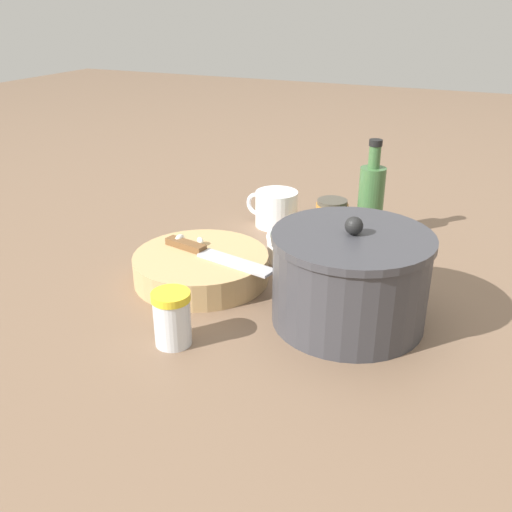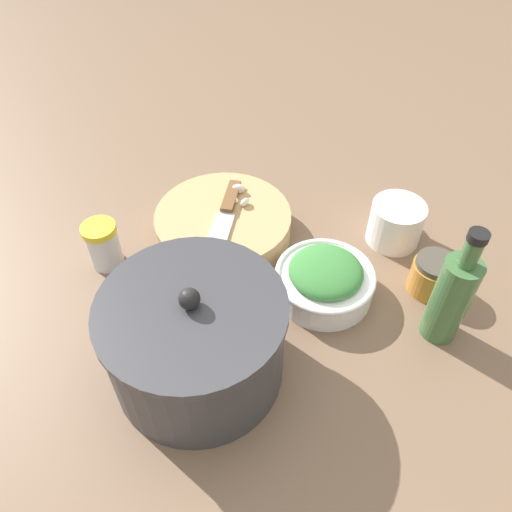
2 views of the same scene
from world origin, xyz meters
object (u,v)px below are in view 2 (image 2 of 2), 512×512
spice_jar (103,245)px  oil_bottle (451,297)px  chef_knife (224,219)px  cutting_board (223,224)px  honey_jar (433,275)px  coffee_mug (395,222)px  garlic_cloves (239,195)px  stock_pot (196,340)px  herb_bowl (325,280)px

spice_jar → oil_bottle: oil_bottle is taller
chef_knife → cutting_board: bearing=-70.6°
spice_jar → honey_jar: size_ratio=1.18×
cutting_board → coffee_mug: coffee_mug is taller
chef_knife → spice_jar: bearing=24.5°
garlic_cloves → spice_jar: size_ratio=0.66×
honey_jar → stock_pot: stock_pot is taller
spice_jar → honey_jar: spice_jar is taller
chef_knife → stock_pot: bearing=94.7°
chef_knife → coffee_mug: 0.31m
cutting_board → spice_jar: spice_jar is taller
cutting_board → garlic_cloves: size_ratio=4.37×
garlic_cloves → stock_pot: 0.34m
herb_bowl → honey_jar: herb_bowl is taller
cutting_board → oil_bottle: size_ratio=1.17×
herb_bowl → garlic_cloves: bearing=-54.3°
honey_jar → stock_pot: (0.38, 0.15, 0.04)m
spice_jar → coffee_mug: size_ratio=0.68×
herb_bowl → spice_jar: spice_jar is taller
spice_jar → stock_pot: stock_pot is taller
chef_knife → coffee_mug: bearing=-168.2°
cutting_board → chef_knife: bearing=97.6°
coffee_mug → oil_bottle: size_ratio=0.60×
garlic_cloves → coffee_mug: bearing=167.1°
garlic_cloves → spice_jar: 0.26m
garlic_cloves → herb_bowl: herb_bowl is taller
chef_knife → herb_bowl: bearing=154.1°
spice_jar → herb_bowl: bearing=167.7°
herb_bowl → stock_pot: stock_pot is taller
stock_pot → garlic_cloves: bearing=-100.4°
honey_jar → oil_bottle: oil_bottle is taller
garlic_cloves → stock_pot: (0.06, 0.33, 0.02)m
cutting_board → stock_pot: (0.03, 0.29, 0.05)m
chef_knife → honey_jar: 0.37m
chef_knife → spice_jar: 0.21m
coffee_mug → oil_bottle: (-0.03, 0.21, 0.04)m
chef_knife → garlic_cloves: bearing=-101.7°
oil_bottle → cutting_board: bearing=-34.1°
cutting_board → chef_knife: chef_knife is taller
cutting_board → stock_pot: size_ratio=0.99×
spice_jar → chef_knife: bearing=-167.2°
chef_knife → coffee_mug: (-0.31, 0.00, -0.01)m
stock_pot → spice_jar: bearing=-51.9°
cutting_board → spice_jar: size_ratio=2.87×
cutting_board → herb_bowl: (-0.17, 0.15, 0.01)m
herb_bowl → honey_jar: 0.18m
cutting_board → oil_bottle: oil_bottle is taller
chef_knife → herb_bowl: (-0.17, 0.13, -0.02)m
spice_jar → stock_pot: (-0.17, 0.22, 0.03)m
cutting_board → herb_bowl: bearing=138.8°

